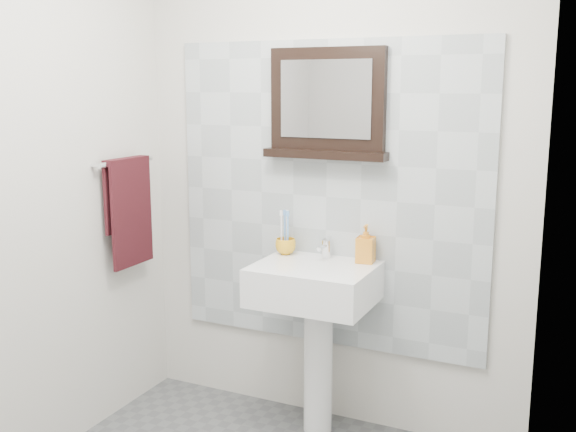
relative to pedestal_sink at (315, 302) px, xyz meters
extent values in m
cube|color=beige|center=(-0.03, 0.23, 0.57)|extent=(2.00, 0.01, 2.50)
cube|color=beige|center=(0.97, -0.87, 0.57)|extent=(0.01, 2.20, 2.50)
cube|color=#A6AFB4|center=(-0.03, 0.21, 0.47)|extent=(1.60, 0.02, 1.50)
cylinder|color=white|center=(0.00, 0.05, -0.34)|extent=(0.14, 0.14, 0.68)
cube|color=white|center=(0.00, -0.01, 0.09)|extent=(0.55, 0.44, 0.18)
cylinder|color=silver|center=(0.00, -0.03, 0.17)|extent=(0.32, 0.32, 0.02)
cylinder|color=#4C4C4F|center=(0.00, -0.03, 0.18)|extent=(0.04, 0.04, 0.00)
cylinder|color=silver|center=(0.00, 0.14, 0.23)|extent=(0.04, 0.04, 0.09)
cylinder|color=silver|center=(0.00, 0.09, 0.25)|extent=(0.02, 0.10, 0.02)
cube|color=silver|center=(0.00, 0.15, 0.28)|extent=(0.02, 0.07, 0.01)
imported|color=gold|center=(-0.21, 0.12, 0.22)|extent=(0.12, 0.12, 0.08)
cylinder|color=white|center=(-0.23, 0.11, 0.29)|extent=(0.01, 0.01, 0.19)
cube|color=white|center=(-0.23, 0.11, 0.39)|extent=(0.01, 0.01, 0.03)
cylinder|color=#6096DB|center=(-0.20, 0.12, 0.29)|extent=(0.01, 0.01, 0.19)
cube|color=#6096DB|center=(-0.20, 0.12, 0.39)|extent=(0.01, 0.01, 0.03)
cylinder|color=white|center=(-0.21, 0.14, 0.29)|extent=(0.01, 0.01, 0.19)
cube|color=white|center=(-0.21, 0.14, 0.39)|extent=(0.01, 0.01, 0.03)
cylinder|color=#6096DB|center=(-0.22, 0.14, 0.29)|extent=(0.01, 0.01, 0.19)
cube|color=#6096DB|center=(-0.22, 0.14, 0.39)|extent=(0.01, 0.01, 0.03)
imported|color=#D35C18|center=(0.20, 0.14, 0.27)|extent=(0.09, 0.09, 0.18)
cube|color=black|center=(-0.02, 0.19, 0.95)|extent=(0.57, 0.06, 0.48)
cube|color=#99999E|center=(-0.02, 0.16, 0.95)|extent=(0.46, 0.01, 0.36)
cube|color=black|center=(-0.02, 0.17, 0.69)|extent=(0.61, 0.11, 0.04)
cylinder|color=silver|center=(-0.98, -0.13, 0.63)|extent=(0.03, 0.40, 0.03)
cylinder|color=silver|center=(-1.01, -0.32, 0.63)|extent=(0.05, 0.02, 0.02)
cylinder|color=silver|center=(-1.01, 0.06, 0.63)|extent=(0.05, 0.02, 0.02)
cube|color=black|center=(-0.96, -0.13, 0.36)|extent=(0.02, 0.30, 0.52)
cube|color=black|center=(-1.00, -0.13, 0.45)|extent=(0.02, 0.30, 0.34)
cube|color=black|center=(-0.98, -0.13, 0.64)|extent=(0.06, 0.30, 0.03)
camera|label=1|loc=(1.18, -2.81, 1.01)|focal=42.00mm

